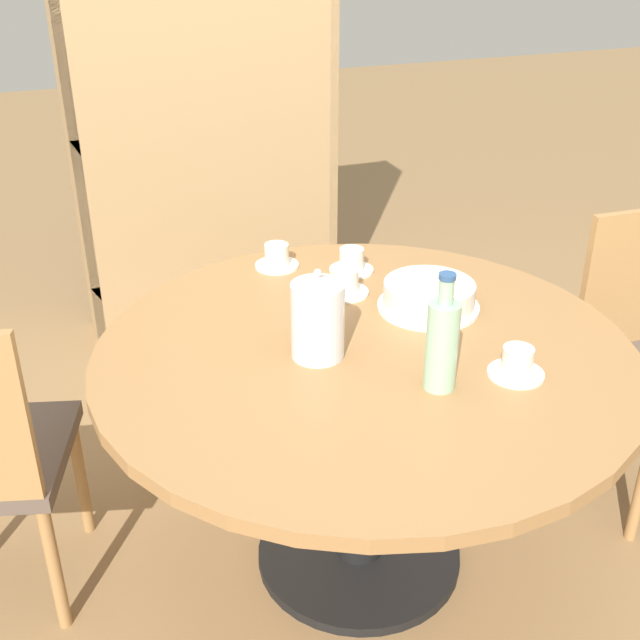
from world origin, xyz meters
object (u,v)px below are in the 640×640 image
at_px(cup_b, 351,262).
at_px(cup_c, 345,284).
at_px(coffee_pot, 318,317).
at_px(water_bottle, 442,343).
at_px(bookshelf, 206,131).
at_px(cake_main, 429,296).
at_px(cup_d, 277,257).
at_px(cup_a, 517,364).

height_order(cup_b, cup_c, same).
relative_size(coffee_pot, water_bottle, 0.81).
distance_m(bookshelf, water_bottle, 1.81).
bearing_deg(water_bottle, bookshelf, 93.50).
height_order(cake_main, cup_b, cake_main).
xyz_separation_m(bookshelf, cup_c, (0.09, -1.27, -0.13)).
xyz_separation_m(cup_c, cup_d, (-0.12, 0.25, 0.00)).
bearing_deg(cup_d, cup_c, -63.13).
bearing_deg(bookshelf, cup_b, 98.40).
bearing_deg(bookshelf, cup_c, 94.20).
xyz_separation_m(bookshelf, cup_b, (0.17, -1.14, -0.13)).
xyz_separation_m(coffee_pot, cake_main, (0.37, 0.13, -0.07)).
bearing_deg(water_bottle, cup_d, 100.34).
relative_size(coffee_pot, cup_a, 1.74).
distance_m(coffee_pot, water_bottle, 0.31).
relative_size(bookshelf, cake_main, 6.50).
relative_size(water_bottle, cup_b, 2.13).
height_order(coffee_pot, cake_main, coffee_pot).
bearing_deg(bookshelf, cake_main, 100.63).
height_order(water_bottle, cake_main, water_bottle).
distance_m(cake_main, cup_d, 0.51).
relative_size(cup_c, cup_d, 1.00).
xyz_separation_m(bookshelf, cake_main, (0.27, -1.44, -0.13)).
height_order(cake_main, cup_a, cake_main).
bearing_deg(coffee_pot, cake_main, 19.41).
xyz_separation_m(bookshelf, coffee_pot, (-0.10, -1.57, -0.06)).
height_order(cake_main, cup_d, cake_main).
bearing_deg(cup_a, cup_c, 111.00).
bearing_deg(cup_d, coffee_pot, -97.26).
bearing_deg(cup_a, cup_b, 101.25).
bearing_deg(cup_c, coffee_pot, -123.07).
distance_m(water_bottle, cup_a, 0.21).
bearing_deg(cup_a, bookshelf, 99.47).
xyz_separation_m(cake_main, cup_b, (-0.10, 0.30, -0.01)).
bearing_deg(coffee_pot, cup_a, -31.75).
distance_m(bookshelf, coffee_pot, 1.58).
xyz_separation_m(water_bottle, cup_b, (0.06, 0.66, -0.09)).
bearing_deg(bookshelf, coffee_pot, 86.34).
bearing_deg(cup_c, cup_d, 116.87).
distance_m(cup_a, cup_b, 0.70).
height_order(cup_a, cup_b, same).
relative_size(cup_a, cup_d, 1.00).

